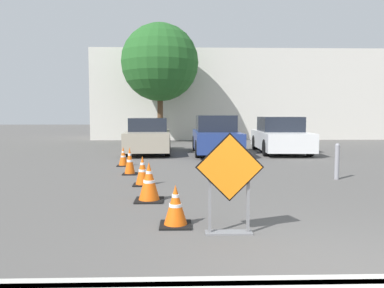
% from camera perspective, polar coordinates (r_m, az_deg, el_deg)
% --- Properties ---
extents(ground_plane, '(96.00, 96.00, 0.00)m').
position_cam_1_polar(ground_plane, '(13.44, 6.25, -2.43)').
color(ground_plane, '#565451').
extents(road_closed_sign, '(0.92, 0.20, 1.38)m').
position_cam_1_polar(road_closed_sign, '(5.05, 5.73, -5.21)').
color(road_closed_sign, black).
rests_on(road_closed_sign, ground_plane).
extents(traffic_cone_nearest, '(0.46, 0.46, 0.60)m').
position_cam_1_polar(traffic_cone_nearest, '(5.50, -2.53, -9.44)').
color(traffic_cone_nearest, black).
rests_on(traffic_cone_nearest, ground_plane).
extents(traffic_cone_second, '(0.53, 0.53, 0.74)m').
position_cam_1_polar(traffic_cone_second, '(7.06, -6.56, -5.78)').
color(traffic_cone_second, black).
rests_on(traffic_cone_second, ground_plane).
extents(traffic_cone_third, '(0.43, 0.43, 0.68)m').
position_cam_1_polar(traffic_cone_third, '(8.63, -7.55, -4.10)').
color(traffic_cone_third, black).
rests_on(traffic_cone_third, ground_plane).
extents(traffic_cone_fourth, '(0.38, 0.38, 0.74)m').
position_cam_1_polar(traffic_cone_fourth, '(10.24, -9.47, -2.60)').
color(traffic_cone_fourth, black).
rests_on(traffic_cone_fourth, ground_plane).
extents(traffic_cone_fifth, '(0.38, 0.38, 0.61)m').
position_cam_1_polar(traffic_cone_fifth, '(11.93, -10.44, -1.92)').
color(traffic_cone_fifth, black).
rests_on(traffic_cone_fifth, ground_plane).
extents(parked_car_nearest, '(1.92, 4.36, 1.47)m').
position_cam_1_polar(parked_car_nearest, '(15.82, -6.63, 1.12)').
color(parked_car_nearest, '#A39984').
rests_on(parked_car_nearest, ground_plane).
extents(parked_car_second, '(1.82, 4.44, 1.58)m').
position_cam_1_polar(parked_car_second, '(15.41, 3.63, 1.17)').
color(parked_car_second, navy).
rests_on(parked_car_second, ground_plane).
extents(parked_car_third, '(2.06, 4.55, 1.52)m').
position_cam_1_polar(parked_car_third, '(16.33, 13.28, 1.17)').
color(parked_car_third, white).
rests_on(parked_car_third, ground_plane).
extents(bollard_nearest, '(0.12, 0.12, 0.91)m').
position_cam_1_polar(bollard_nearest, '(9.99, 21.23, -2.33)').
color(bollard_nearest, gray).
rests_on(bollard_nearest, ground_plane).
extents(building_facade_backdrop, '(20.14, 5.00, 5.79)m').
position_cam_1_polar(building_facade_backdrop, '(26.56, 7.81, 7.22)').
color(building_facade_backdrop, beige).
rests_on(building_facade_backdrop, ground_plane).
extents(street_tree_behind_lot, '(4.39, 4.39, 6.76)m').
position_cam_1_polar(street_tree_behind_lot, '(21.78, -4.92, 12.26)').
color(street_tree_behind_lot, '#513823').
rests_on(street_tree_behind_lot, ground_plane).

